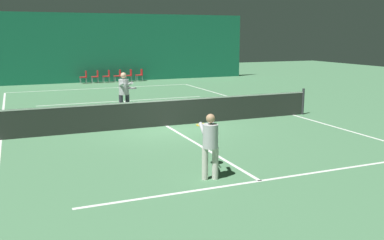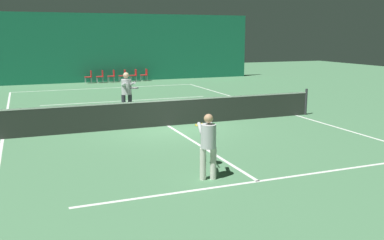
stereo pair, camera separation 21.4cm
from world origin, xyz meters
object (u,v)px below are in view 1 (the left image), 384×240
object	(u,v)px
tennis_net	(166,112)
courtside_chair_4	(129,75)
player_far	(124,91)
courtside_chair_2	(107,75)
courtside_chair_0	(84,76)
courtside_chair_5	(140,74)
courtside_chair_1	(96,76)
player_near	(210,141)
courtside_chair_3	(118,75)

from	to	relation	value
tennis_net	courtside_chair_4	bearing A→B (deg)	80.53
player_far	courtside_chair_2	world-z (taller)	player_far
courtside_chair_0	courtside_chair_5	bearing A→B (deg)	90.00
courtside_chair_0	courtside_chair_1	distance (m)	0.77
courtside_chair_1	courtside_chair_5	xyz separation A→B (m)	(3.10, 0.00, 0.00)
courtside_chair_4	courtside_chair_2	bearing A→B (deg)	-90.00
tennis_net	player_near	distance (m)	5.90
tennis_net	player_near	size ratio (longest dim) A/B	7.91
courtside_chair_0	courtside_chair_4	distance (m)	3.10
tennis_net	courtside_chair_4	world-z (taller)	tennis_net
courtside_chair_5	courtside_chair_2	bearing A→B (deg)	-90.00
courtside_chair_0	courtside_chair_1	world-z (taller)	same
player_near	courtside_chair_3	bearing A→B (deg)	6.28
player_near	courtside_chair_3	size ratio (longest dim) A/B	1.81
player_far	courtside_chair_4	distance (m)	12.97
tennis_net	courtside_chair_2	bearing A→B (deg)	86.35
player_far	courtside_chair_0	world-z (taller)	player_far
tennis_net	courtside_chair_4	xyz separation A→B (m)	(2.51, 15.03, -0.03)
tennis_net	courtside_chair_3	distance (m)	15.13
player_near	courtside_chair_5	distance (m)	21.28
courtside_chair_1	courtside_chair_4	xyz separation A→B (m)	(2.32, 0.00, 0.00)
courtside_chair_4	courtside_chair_5	distance (m)	0.77
player_near	courtside_chair_5	world-z (taller)	player_near
courtside_chair_3	courtside_chair_4	bearing A→B (deg)	90.00
courtside_chair_1	courtside_chair_2	size ratio (longest dim) A/B	1.00
courtside_chair_1	courtside_chair_3	bearing A→B (deg)	90.00
player_far	courtside_chair_1	distance (m)	12.56
courtside_chair_2	player_near	bearing A→B (deg)	-5.32
courtside_chair_5	courtside_chair_1	bearing A→B (deg)	-90.00
tennis_net	player_near	bearing A→B (deg)	-99.59
courtside_chair_3	courtside_chair_4	world-z (taller)	same
player_near	courtside_chair_1	size ratio (longest dim) A/B	1.81
courtside_chair_1	courtside_chair_4	size ratio (longest dim) A/B	1.00
tennis_net	courtside_chair_5	size ratio (longest dim) A/B	14.29
player_near	tennis_net	bearing A→B (deg)	4.11
player_near	courtside_chair_0	size ratio (longest dim) A/B	1.81
courtside_chair_2	tennis_net	bearing A→B (deg)	-3.65
courtside_chair_0	courtside_chair_2	xyz separation A→B (m)	(1.55, 0.00, 0.00)
courtside_chair_1	courtside_chair_0	bearing A→B (deg)	-90.00
courtside_chair_0	courtside_chair_3	xyz separation A→B (m)	(2.32, 0.00, 0.00)
tennis_net	courtside_chair_1	size ratio (longest dim) A/B	14.29
player_near	courtside_chair_4	size ratio (longest dim) A/B	1.81
player_near	courtside_chair_3	distance (m)	21.02
courtside_chair_3	courtside_chair_5	size ratio (longest dim) A/B	1.00
courtside_chair_3	courtside_chair_5	world-z (taller)	same
courtside_chair_4	courtside_chair_3	bearing A→B (deg)	-90.00
tennis_net	courtside_chair_5	xyz separation A→B (m)	(3.28, 15.03, -0.03)
courtside_chair_5	courtside_chair_0	bearing A→B (deg)	-90.00
player_near	player_far	size ratio (longest dim) A/B	0.87
tennis_net	courtside_chair_0	distance (m)	15.04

